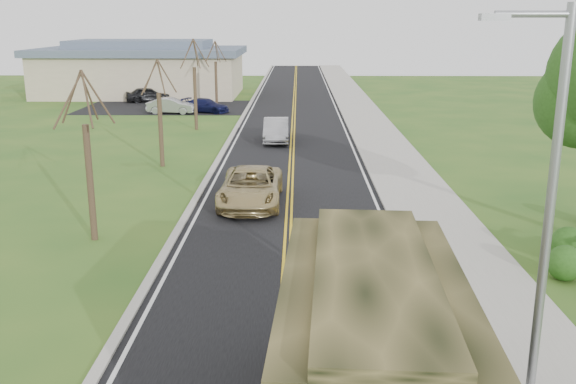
{
  "coord_description": "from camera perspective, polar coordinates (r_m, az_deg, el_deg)",
  "views": [
    {
      "loc": [
        0.36,
        -11.87,
        7.71
      ],
      "look_at": [
        0.01,
        10.04,
        1.8
      ],
      "focal_mm": 40.0,
      "sensor_mm": 36.0,
      "label": 1
    }
  ],
  "objects": [
    {
      "name": "bare_tree_a",
      "position": [
        23.63,
        -17.28,
        1.98
      ],
      "size": [
        1.93,
        2.26,
        6.08
      ],
      "color": "#38281C",
      "rests_on": "ground"
    },
    {
      "name": "curb_right",
      "position": [
        52.57,
        5.07,
        6.67
      ],
      "size": [
        0.3,
        120.0,
        0.12
      ],
      "primitive_type": "cube",
      "color": "#9E998E",
      "rests_on": "ground"
    },
    {
      "name": "sedan_silver",
      "position": [
        41.79,
        -1.07,
        5.51
      ],
      "size": [
        1.69,
        4.61,
        1.51
      ],
      "primitive_type": "imported",
      "rotation": [
        0.0,
        0.0,
        0.02
      ],
      "color": "#9F9EA3",
      "rests_on": "ground"
    },
    {
      "name": "street_light",
      "position": [
        12.68,
        21.87,
        -1.02
      ],
      "size": [
        1.65,
        0.22,
        8.0
      ],
      "color": "gray",
      "rests_on": "ground"
    },
    {
      "name": "road",
      "position": [
        52.44,
        0.51,
        6.65
      ],
      "size": [
        8.0,
        120.0,
        0.01
      ],
      "primitive_type": "cube",
      "color": "black",
      "rests_on": "ground"
    },
    {
      "name": "commercial_building",
      "position": [
        69.96,
        -12.83,
        10.61
      ],
      "size": [
        25.5,
        21.5,
        5.65
      ],
      "color": "tan",
      "rests_on": "ground"
    },
    {
      "name": "bare_tree_c",
      "position": [
        46.72,
        -8.26,
        8.88
      ],
      "size": [
        2.04,
        2.39,
        6.42
      ],
      "color": "#38281C",
      "rests_on": "ground"
    },
    {
      "name": "suv_champagne",
      "position": [
        27.49,
        -3.33,
        0.45
      ],
      "size": [
        2.62,
        5.58,
        1.54
      ],
      "primitive_type": "imported",
      "rotation": [
        0.0,
        0.0,
        -0.01
      ],
      "color": "tan",
      "rests_on": "ground"
    },
    {
      "name": "sidewalk_right",
      "position": [
        52.73,
        6.98,
        6.63
      ],
      "size": [
        3.2,
        120.0,
        0.1
      ],
      "primitive_type": "cube",
      "color": "#9E998E",
      "rests_on": "ground"
    },
    {
      "name": "lot_car_navy",
      "position": [
        55.64,
        -7.31,
        7.63
      ],
      "size": [
        4.42,
        2.99,
        1.19
      ],
      "primitive_type": "imported",
      "rotation": [
        0.0,
        0.0,
        1.21
      ],
      "color": "#0F1239",
      "rests_on": "ground"
    },
    {
      "name": "lot_car_silver",
      "position": [
        55.39,
        -10.33,
        7.56
      ],
      "size": [
        4.18,
        1.78,
        1.34
      ],
      "primitive_type": "imported",
      "rotation": [
        0.0,
        0.0,
        1.48
      ],
      "color": "#9E9EA2",
      "rests_on": "ground"
    },
    {
      "name": "curb_left",
      "position": [
        52.63,
        -4.05,
        6.69
      ],
      "size": [
        0.3,
        120.0,
        0.1
      ],
      "primitive_type": "cube",
      "color": "#9E998E",
      "rests_on": "ground"
    },
    {
      "name": "military_truck",
      "position": [
        11.4,
        7.18,
        -13.3
      ],
      "size": [
        3.23,
        8.24,
        4.04
      ],
      "rotation": [
        0.0,
        0.0,
        -0.05
      ],
      "color": "black",
      "rests_on": "ground"
    },
    {
      "name": "bare_tree_b",
      "position": [
        35.05,
        -11.29,
        6.22
      ],
      "size": [
        1.83,
        2.14,
        5.73
      ],
      "color": "#38281C",
      "rests_on": "ground"
    },
    {
      "name": "bare_tree_d",
      "position": [
        58.57,
        -6.42,
        9.95
      ],
      "size": [
        1.88,
        2.2,
        5.91
      ],
      "color": "#38281C",
      "rests_on": "ground"
    },
    {
      "name": "lot_car_dark",
      "position": [
        63.8,
        -12.33,
        8.46
      ],
      "size": [
        4.53,
        2.98,
        1.43
      ],
      "primitive_type": "imported",
      "rotation": [
        0.0,
        0.0,
        1.9
      ],
      "color": "black",
      "rests_on": "ground"
    }
  ]
}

